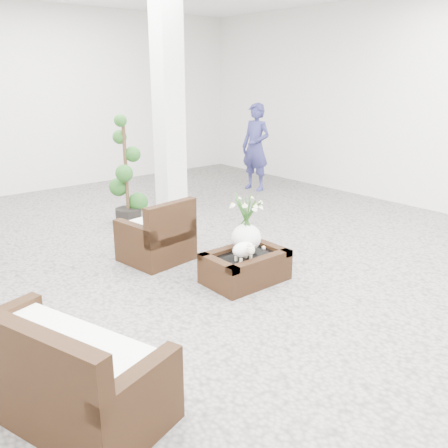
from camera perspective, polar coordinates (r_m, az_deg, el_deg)
ground at (r=5.78m, az=-0.63°, el=-5.65°), size 11.00×11.00×0.00m
column at (r=8.31m, az=-6.53°, el=13.76°), size 0.40×0.40×3.50m
coffee_table at (r=5.49m, az=2.51°, el=-5.19°), size 0.90×0.60×0.31m
sheep_figurine at (r=5.25m, az=2.30°, el=-3.19°), size 0.28×0.23×0.21m
planter_narcissus at (r=5.43m, az=2.67°, el=0.81°), size 0.44×0.44×0.80m
tealight at (r=5.63m, az=4.67°, el=-2.75°), size 0.04×0.04×0.03m
armchair at (r=6.07m, az=-8.07°, el=-0.66°), size 0.84×0.81×0.79m
loveseat at (r=3.61m, az=-18.61°, el=-14.50°), size 1.18×1.69×0.82m
topiary at (r=7.47m, az=-11.42°, el=5.97°), size 0.44×0.44×1.65m
shopper at (r=9.69m, az=3.74°, el=8.99°), size 0.50×0.68×1.70m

